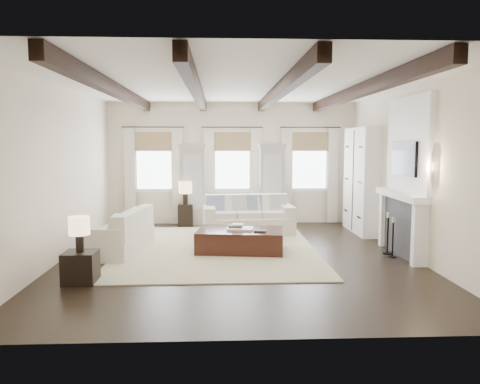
{
  "coord_description": "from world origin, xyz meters",
  "views": [
    {
      "loc": [
        -0.36,
        -8.64,
        2.14
      ],
      "look_at": [
        0.07,
        0.78,
        1.15
      ],
      "focal_mm": 35.0,
      "sensor_mm": 36.0,
      "label": 1
    }
  ],
  "objects_px": {
    "sofa_back": "(248,218)",
    "side_table_front": "(81,267)",
    "ottoman": "(241,240)",
    "sofa_left": "(122,235)",
    "side_table_back": "(186,215)"
  },
  "relations": [
    {
      "from": "side_table_front",
      "to": "side_table_back",
      "type": "relative_size",
      "value": 0.85
    },
    {
      "from": "sofa_back",
      "to": "side_table_front",
      "type": "relative_size",
      "value": 4.47
    },
    {
      "from": "sofa_back",
      "to": "sofa_left",
      "type": "bearing_deg",
      "value": -145.69
    },
    {
      "from": "sofa_back",
      "to": "side_table_front",
      "type": "xyz_separation_m",
      "value": [
        -2.82,
        -3.85,
        -0.13
      ]
    },
    {
      "from": "sofa_back",
      "to": "side_table_back",
      "type": "relative_size",
      "value": 3.8
    },
    {
      "from": "sofa_left",
      "to": "sofa_back",
      "type": "bearing_deg",
      "value": 34.31
    },
    {
      "from": "sofa_left",
      "to": "side_table_front",
      "type": "height_order",
      "value": "sofa_left"
    },
    {
      "from": "side_table_front",
      "to": "sofa_left",
      "type": "bearing_deg",
      "value": 84.18
    },
    {
      "from": "sofa_left",
      "to": "ottoman",
      "type": "height_order",
      "value": "sofa_left"
    },
    {
      "from": "ottoman",
      "to": "side_table_front",
      "type": "distance_m",
      "value": 3.22
    },
    {
      "from": "ottoman",
      "to": "side_table_front",
      "type": "relative_size",
      "value": 3.45
    },
    {
      "from": "sofa_left",
      "to": "ottoman",
      "type": "relative_size",
      "value": 1.22
    },
    {
      "from": "sofa_left",
      "to": "side_table_back",
      "type": "distance_m",
      "value": 2.98
    },
    {
      "from": "side_table_back",
      "to": "ottoman",
      "type": "bearing_deg",
      "value": -66.13
    },
    {
      "from": "ottoman",
      "to": "side_table_back",
      "type": "height_order",
      "value": "side_table_back"
    }
  ]
}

